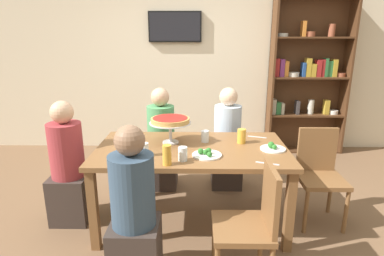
# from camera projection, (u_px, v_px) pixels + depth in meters

# --- Properties ---
(ground_plane) EXTENTS (12.00, 12.00, 0.00)m
(ground_plane) POSITION_uv_depth(u_px,v_px,m) (192.00, 221.00, 3.04)
(ground_plane) COLOR brown
(rear_partition) EXTENTS (8.00, 0.12, 2.80)m
(rear_partition) POSITION_uv_depth(u_px,v_px,m) (194.00, 56.00, 4.76)
(rear_partition) COLOR beige
(rear_partition) RESTS_ON ground_plane
(dining_table) EXTENTS (1.68, 0.94, 0.74)m
(dining_table) POSITION_uv_depth(u_px,v_px,m) (192.00, 157.00, 2.86)
(dining_table) COLOR brown
(dining_table) RESTS_ON ground_plane
(bookshelf) EXTENTS (1.10, 0.30, 2.21)m
(bookshelf) POSITION_uv_depth(u_px,v_px,m) (307.00, 77.00, 4.64)
(bookshelf) COLOR #4C2D19
(bookshelf) RESTS_ON ground_plane
(television) EXTENTS (0.76, 0.05, 0.43)m
(television) POSITION_uv_depth(u_px,v_px,m) (175.00, 27.00, 4.56)
(television) COLOR black
(diner_near_left) EXTENTS (0.34, 0.34, 1.15)m
(diner_near_left) POSITION_uv_depth(u_px,v_px,m) (134.00, 218.00, 2.19)
(diner_near_left) COLOR #382D28
(diner_near_left) RESTS_ON ground_plane
(diner_head_west) EXTENTS (0.34, 0.34, 1.15)m
(diner_head_west) POSITION_uv_depth(u_px,v_px,m) (69.00, 171.00, 2.94)
(diner_head_west) COLOR #382D28
(diner_head_west) RESTS_ON ground_plane
(diner_far_left) EXTENTS (0.34, 0.34, 1.15)m
(diner_far_left) POSITION_uv_depth(u_px,v_px,m) (161.00, 146.00, 3.63)
(diner_far_left) COLOR #382D28
(diner_far_left) RESTS_ON ground_plane
(diner_far_right) EXTENTS (0.34, 0.34, 1.15)m
(diner_far_right) POSITION_uv_depth(u_px,v_px,m) (227.00, 145.00, 3.64)
(diner_far_right) COLOR #382D28
(diner_far_right) RESTS_ON ground_plane
(chair_head_east) EXTENTS (0.40, 0.40, 0.87)m
(chair_head_east) POSITION_uv_depth(u_px,v_px,m) (319.00, 171.00, 2.97)
(chair_head_east) COLOR brown
(chair_head_east) RESTS_ON ground_plane
(chair_near_right) EXTENTS (0.40, 0.40, 0.87)m
(chair_near_right) POSITION_uv_depth(u_px,v_px,m) (253.00, 221.00, 2.17)
(chair_near_right) COLOR brown
(chair_near_right) RESTS_ON ground_plane
(deep_dish_pizza_stand) EXTENTS (0.38, 0.38, 0.24)m
(deep_dish_pizza_stand) POSITION_uv_depth(u_px,v_px,m) (170.00, 122.00, 2.90)
(deep_dish_pizza_stand) COLOR silver
(deep_dish_pizza_stand) RESTS_ON dining_table
(salad_plate_near_diner) EXTENTS (0.22, 0.22, 0.07)m
(salad_plate_near_diner) POSITION_uv_depth(u_px,v_px,m) (273.00, 148.00, 2.77)
(salad_plate_near_diner) COLOR white
(salad_plate_near_diner) RESTS_ON dining_table
(salad_plate_far_diner) EXTENTS (0.24, 0.24, 0.06)m
(salad_plate_far_diner) POSITION_uv_depth(u_px,v_px,m) (207.00, 154.00, 2.63)
(salad_plate_far_diner) COLOR white
(salad_plate_far_diner) RESTS_ON dining_table
(beer_glass_amber_tall) EXTENTS (0.08, 0.08, 0.13)m
(beer_glass_amber_tall) POSITION_uv_depth(u_px,v_px,m) (242.00, 136.00, 2.93)
(beer_glass_amber_tall) COLOR gold
(beer_glass_amber_tall) RESTS_ON dining_table
(beer_glass_amber_short) EXTENTS (0.07, 0.07, 0.16)m
(beer_glass_amber_short) POSITION_uv_depth(u_px,v_px,m) (167.00, 155.00, 2.43)
(beer_glass_amber_short) COLOR gold
(beer_glass_amber_short) RESTS_ON dining_table
(water_glass_clear_near) EXTENTS (0.07, 0.07, 0.11)m
(water_glass_clear_near) POSITION_uv_depth(u_px,v_px,m) (205.00, 136.00, 2.97)
(water_glass_clear_near) COLOR white
(water_glass_clear_near) RESTS_ON dining_table
(water_glass_clear_far) EXTENTS (0.07, 0.07, 0.11)m
(water_glass_clear_far) POSITION_uv_depth(u_px,v_px,m) (183.00, 154.00, 2.52)
(water_glass_clear_far) COLOR white
(water_glass_clear_far) RESTS_ON dining_table
(water_glass_clear_spare) EXTENTS (0.06, 0.06, 0.11)m
(water_glass_clear_spare) POSITION_uv_depth(u_px,v_px,m) (145.00, 150.00, 2.62)
(water_glass_clear_spare) COLOR white
(water_glass_clear_spare) RESTS_ON dining_table
(cutlery_fork_near) EXTENTS (0.18, 0.07, 0.00)m
(cutlery_fork_near) POSITION_uv_depth(u_px,v_px,m) (257.00, 137.00, 3.12)
(cutlery_fork_near) COLOR silver
(cutlery_fork_near) RESTS_ON dining_table
(cutlery_knife_near) EXTENTS (0.17, 0.08, 0.00)m
(cutlery_knife_near) POSITION_uv_depth(u_px,v_px,m) (267.00, 163.00, 2.47)
(cutlery_knife_near) COLOR silver
(cutlery_knife_near) RESTS_ON dining_table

